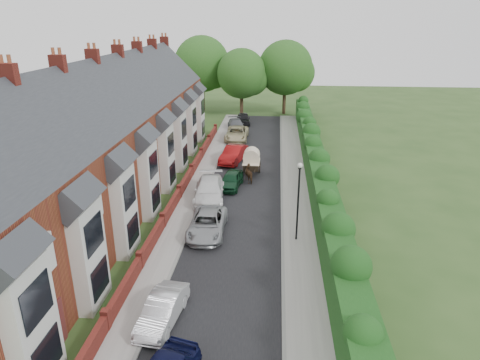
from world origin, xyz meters
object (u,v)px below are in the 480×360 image
object	(u,v)px
car_beige	(237,134)
car_red	(234,154)
car_silver_a	(162,310)
car_silver_b	(207,224)
horse	(250,174)
lamppost	(299,192)
car_white	(209,190)
car_black	(243,119)
horse_cart	(251,160)
car_green	(231,180)
car_grey	(236,125)

from	to	relation	value
car_beige	car_red	bearing A→B (deg)	-86.70
car_silver_a	car_silver_b	distance (m)	8.73
car_red	horse	bearing A→B (deg)	-57.47
lamppost	car_white	distance (m)	9.04
car_black	horse_cart	distance (m)	19.30
car_green	horse_cart	size ratio (longest dim) A/B	1.15
car_grey	car_red	bearing A→B (deg)	-97.78
car_silver_a	car_silver_b	size ratio (longest dim) A/B	0.79
car_green	car_grey	xyz separation A→B (m)	(-1.40, 19.19, -0.01)
car_silver_a	car_black	xyz separation A→B (m)	(0.65, 39.20, 0.06)
car_red	car_green	bearing A→B (deg)	-73.66
car_silver_b	car_beige	xyz separation A→B (m)	(-0.20, 22.66, 0.06)
car_red	car_beige	bearing A→B (deg)	105.47
car_silver_a	horse_cart	bearing A→B (deg)	89.00
car_beige	car_black	size ratio (longest dim) A/B	1.29
car_green	car_beige	xyz separation A→B (m)	(-0.90, 14.56, 0.08)
car_green	car_black	distance (m)	22.41
car_green	car_beige	distance (m)	14.58
car_silver_a	car_white	distance (m)	14.07
car_green	car_silver_a	bearing A→B (deg)	-87.99
car_white	car_grey	bearing A→B (deg)	84.69
car_silver_a	horse	distance (m)	18.43
car_beige	car_grey	xyz separation A→B (m)	(-0.50, 4.63, -0.09)
lamppost	car_silver_a	distance (m)	10.74
car_white	car_red	bearing A→B (deg)	79.01
car_green	car_black	size ratio (longest dim) A/B	0.94
lamppost	car_silver_a	world-z (taller)	lamppost
horse	car_green	bearing A→B (deg)	19.97
car_silver_b	car_red	size ratio (longest dim) A/B	1.05
car_silver_a	horse_cart	xyz separation A→B (m)	(2.86, 20.04, 0.75)
lamppost	car_grey	world-z (taller)	lamppost
lamppost	car_silver_b	bearing A→B (deg)	175.01
car_green	car_grey	bearing A→B (deg)	100.95
car_red	car_black	distance (m)	15.75
car_black	car_green	bearing A→B (deg)	-94.50
car_beige	car_grey	distance (m)	4.66
car_green	car_red	distance (m)	6.67
car_black	car_grey	bearing A→B (deg)	-107.90
car_white	horse	bearing A→B (deg)	49.97
lamppost	horse_cart	xyz separation A→B (m)	(-3.54, 11.84, -1.91)
car_white	car_grey	distance (m)	21.92
car_white	car_beige	distance (m)	17.29
car_beige	horse	size ratio (longest dim) A/B	3.14
car_silver_a	car_beige	world-z (taller)	car_beige
lamppost	car_silver_b	size ratio (longest dim) A/B	1.05
car_grey	car_silver_a	bearing A→B (deg)	-102.04
car_silver_b	car_beige	distance (m)	22.66
car_silver_b	car_red	distance (m)	14.76
car_green	car_white	bearing A→B (deg)	-110.40
car_grey	car_white	bearing A→B (deg)	-102.04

